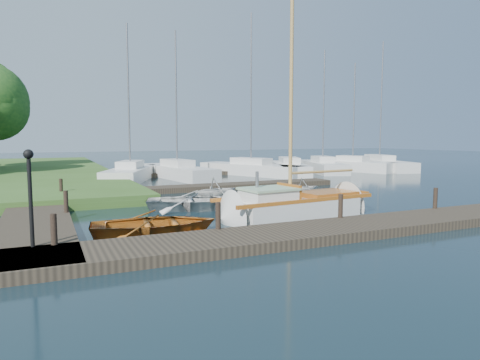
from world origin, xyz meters
name	(u,v)px	position (x,y,z in m)	size (l,w,h in m)	color
ground	(240,207)	(0.00, 0.00, 0.00)	(160.00, 160.00, 0.00)	black
near_dock	(321,231)	(0.00, -6.00, 0.15)	(18.00, 2.20, 0.30)	black
left_dock	(37,210)	(-8.00, 2.00, 0.15)	(2.20, 18.00, 0.30)	black
far_dock	(225,186)	(2.00, 6.50, 0.15)	(14.00, 1.60, 0.30)	black
pontoon	(268,171)	(10.00, 16.00, 0.15)	(30.00, 1.60, 0.30)	black
mooring_post_0	(54,229)	(-7.50, -5.00, 0.70)	(0.16, 0.16, 0.80)	black
mooring_post_1	(218,216)	(-3.00, -5.00, 0.70)	(0.16, 0.16, 0.80)	black
mooring_post_2	(341,206)	(1.50, -5.00, 0.70)	(0.16, 0.16, 0.80)	black
mooring_post_3	(435,198)	(6.00, -5.00, 0.70)	(0.16, 0.16, 0.80)	black
mooring_post_4	(66,201)	(-7.00, 0.00, 0.70)	(0.16, 0.16, 0.80)	black
mooring_post_5	(61,187)	(-7.00, 5.00, 0.70)	(0.16, 0.16, 0.80)	black
lamp_post	(30,184)	(-8.00, -5.00, 1.87)	(0.24, 0.24, 2.44)	black
sailboat	(297,207)	(1.16, -2.81, 0.34)	(7.32, 2.70, 9.83)	silver
dinghy	(155,221)	(-4.56, -3.50, 0.40)	(2.79, 3.91, 0.81)	brown
tender_a	(196,199)	(-1.86, 0.43, 0.43)	(2.94, 4.12, 0.85)	silver
tender_b	(216,188)	(-0.20, 2.35, 0.62)	(2.03, 2.35, 1.24)	silver
tender_c	(272,194)	(2.11, 0.95, 0.35)	(2.41, 3.37, 0.70)	silver
tender_d	(304,185)	(4.75, 2.30, 0.51)	(1.68, 1.95, 1.03)	silver
marina_boat_0	(130,173)	(-2.20, 13.77, 0.57)	(5.23, 8.48, 10.80)	silver
marina_boat_1	(177,171)	(1.34, 14.27, 0.56)	(3.63, 9.47, 10.78)	silver
marina_boat_3	(251,168)	(7.49, 14.27, 0.58)	(5.98, 9.55, 12.74)	silver
marina_boat_4	(289,167)	(10.86, 13.91, 0.56)	(5.49, 9.14, 10.35)	silver
marina_boat_5	(323,166)	(14.55, 14.37, 0.57)	(4.67, 8.35, 10.48)	silver
marina_boat_6	(353,165)	(17.68, 14.17, 0.56)	(4.71, 7.81, 9.61)	silver
marina_boat_7	(379,163)	(21.34, 14.75, 0.57)	(4.57, 10.19, 11.90)	silver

